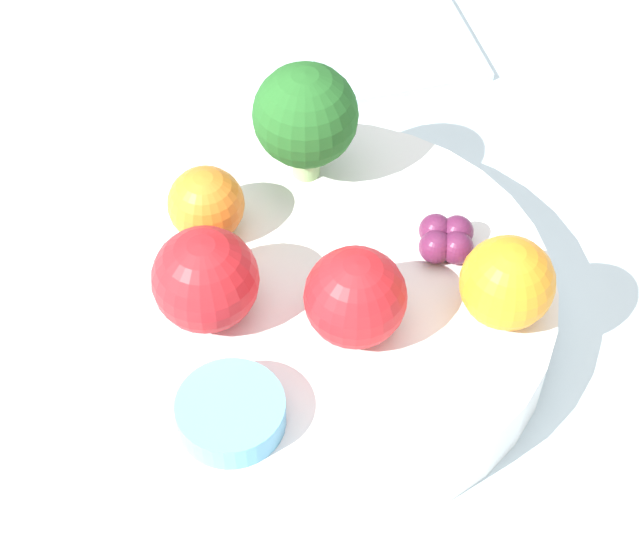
% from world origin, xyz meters
% --- Properties ---
extents(ground_plane, '(6.00, 6.00, 0.00)m').
position_xyz_m(ground_plane, '(0.00, 0.00, 0.00)').
color(ground_plane, gray).
extents(table_surface, '(1.20, 1.20, 0.02)m').
position_xyz_m(table_surface, '(0.00, 0.00, 0.01)').
color(table_surface, silver).
rests_on(table_surface, ground_plane).
extents(bowl, '(0.26, 0.26, 0.04)m').
position_xyz_m(bowl, '(0.00, 0.00, 0.04)').
color(bowl, white).
rests_on(bowl, table_surface).
extents(broccoli, '(0.06, 0.06, 0.08)m').
position_xyz_m(broccoli, '(0.08, -0.03, 0.10)').
color(broccoli, '#99C17A').
rests_on(broccoli, bowl).
extents(apple_red, '(0.05, 0.05, 0.05)m').
position_xyz_m(apple_red, '(-0.04, 0.00, 0.08)').
color(apple_red, red).
rests_on(apple_red, bowl).
extents(apple_green, '(0.06, 0.06, 0.06)m').
position_xyz_m(apple_green, '(0.01, 0.06, 0.09)').
color(apple_green, red).
rests_on(apple_green, bowl).
extents(orange_front, '(0.04, 0.04, 0.04)m').
position_xyz_m(orange_front, '(0.06, 0.03, 0.08)').
color(orange_front, orange).
rests_on(orange_front, bowl).
extents(orange_back, '(0.05, 0.05, 0.05)m').
position_xyz_m(orange_back, '(-0.07, -0.07, 0.08)').
color(orange_back, orange).
rests_on(orange_back, bowl).
extents(grape_cluster, '(0.03, 0.03, 0.02)m').
position_xyz_m(grape_cluster, '(-0.01, -0.07, 0.07)').
color(grape_cluster, '#5B1E42').
rests_on(grape_cluster, bowl).
extents(small_cup, '(0.05, 0.05, 0.02)m').
position_xyz_m(small_cup, '(-0.05, 0.08, 0.07)').
color(small_cup, '#66B2DB').
rests_on(small_cup, bowl).
extents(napkin, '(0.14, 0.14, 0.01)m').
position_xyz_m(napkin, '(0.19, -0.17, 0.02)').
color(napkin, silver).
rests_on(napkin, table_surface).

